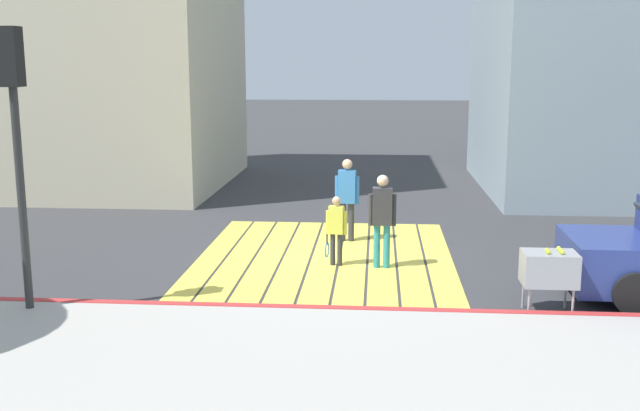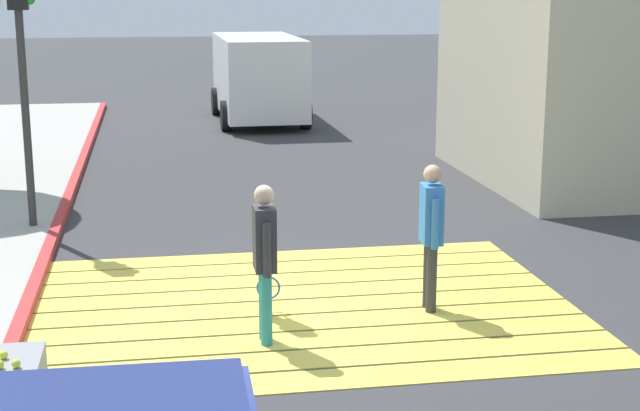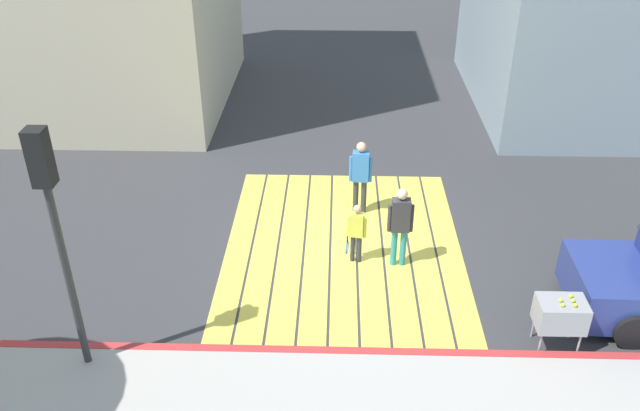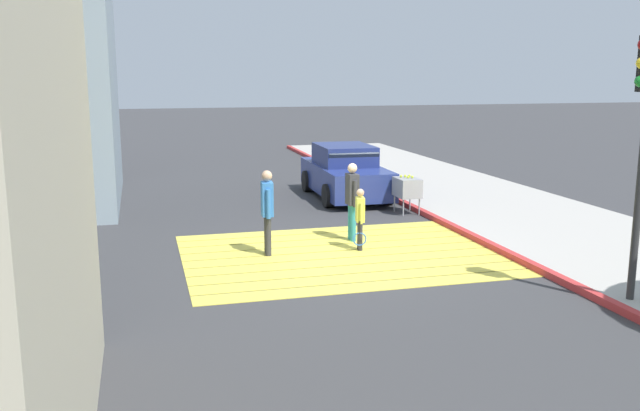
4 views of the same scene
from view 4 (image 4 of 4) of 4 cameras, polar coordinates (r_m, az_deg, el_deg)
The scene contains 9 objects.
ground_plane at distance 14.10m, azimuth 1.73°, elevation -4.13°, with size 120.00×120.00×0.00m, color #38383A.
crosswalk_stripes at distance 14.10m, azimuth 1.73°, elevation -4.11°, with size 6.40×4.90×0.01m.
sidewalk_west at distance 16.54m, azimuth 20.68°, elevation -2.36°, with size 4.80×40.00×0.12m, color #ADA8A0.
curb_painted at distance 15.31m, azimuth 13.49°, elevation -2.96°, with size 0.16×40.00×0.13m, color #BC3333.
car_parked_near_curb at distance 20.38m, azimuth 2.12°, elevation 2.70°, with size 2.05×4.34×1.57m.
tennis_ball_cart at distance 18.21m, azimuth 7.28°, elevation 1.50°, with size 0.56×0.80×1.02m.
pedestrian_adult_lead at distance 15.06m, azimuth 2.70°, elevation 0.80°, with size 0.22×0.51×1.74m.
pedestrian_adult_trailing at distance 13.88m, azimuth -4.42°, elevation -0.07°, with size 0.25×0.51×1.76m.
pedestrian_child_with_racket at distance 14.29m, azimuth 3.36°, elevation -0.88°, with size 0.31×0.41×1.32m.
Camera 4 is at (3.90, 13.04, 3.70)m, focal length 38.36 mm.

